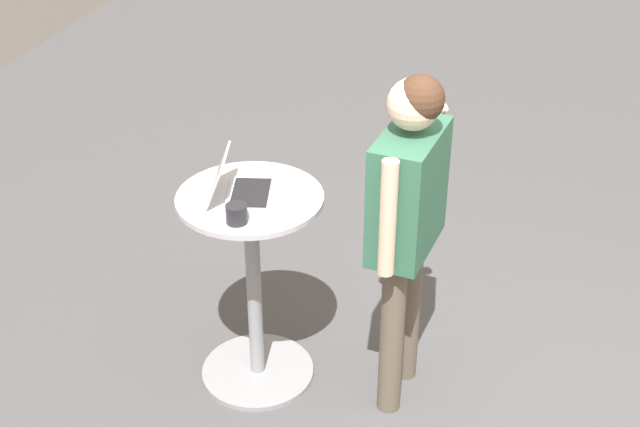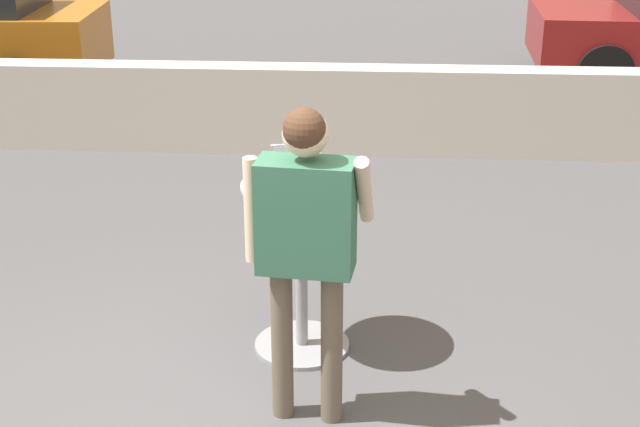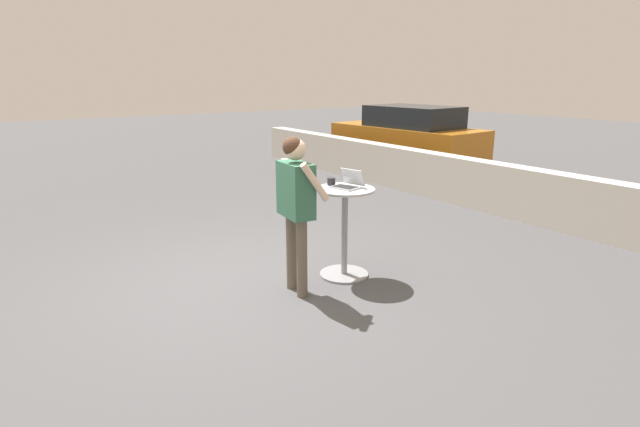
{
  "view_description": "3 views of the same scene",
  "coord_description": "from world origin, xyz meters",
  "px_view_note": "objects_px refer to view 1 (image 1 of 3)",
  "views": [
    {
      "loc": [
        -2.77,
        -0.15,
        2.99
      ],
      "look_at": [
        0.21,
        0.75,
        1.11
      ],
      "focal_mm": 50.0,
      "sensor_mm": 36.0,
      "label": 1
    },
    {
      "loc": [
        0.81,
        -3.42,
        2.69
      ],
      "look_at": [
        0.53,
        0.75,
        1.01
      ],
      "focal_mm": 50.0,
      "sensor_mm": 36.0,
      "label": 2
    },
    {
      "loc": [
        4.65,
        -2.13,
        2.21
      ],
      "look_at": [
        0.62,
        0.65,
        0.86
      ],
      "focal_mm": 28.0,
      "sensor_mm": 36.0,
      "label": 3
    }
  ],
  "objects_px": {
    "laptop": "(239,187)",
    "cafe_table": "(254,278)",
    "standing_person": "(408,204)",
    "coffee_mug": "(237,214)"
  },
  "relations": [
    {
      "from": "cafe_table",
      "to": "coffee_mug",
      "type": "xyz_separation_m",
      "value": [
        -0.22,
        -0.03,
        0.49
      ]
    },
    {
      "from": "coffee_mug",
      "to": "cafe_table",
      "type": "bearing_deg",
      "value": 7.08
    },
    {
      "from": "laptop",
      "to": "cafe_table",
      "type": "bearing_deg",
      "value": -74.12
    },
    {
      "from": "cafe_table",
      "to": "laptop",
      "type": "xyz_separation_m",
      "value": [
        -0.01,
        0.04,
        0.49
      ]
    },
    {
      "from": "coffee_mug",
      "to": "standing_person",
      "type": "distance_m",
      "value": 0.73
    },
    {
      "from": "cafe_table",
      "to": "standing_person",
      "type": "relative_size",
      "value": 0.62
    },
    {
      "from": "laptop",
      "to": "standing_person",
      "type": "bearing_deg",
      "value": -82.52
    },
    {
      "from": "cafe_table",
      "to": "coffee_mug",
      "type": "bearing_deg",
      "value": -172.92
    },
    {
      "from": "laptop",
      "to": "coffee_mug",
      "type": "xyz_separation_m",
      "value": [
        -0.21,
        -0.07,
        -0.0
      ]
    },
    {
      "from": "laptop",
      "to": "standing_person",
      "type": "distance_m",
      "value": 0.74
    }
  ]
}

